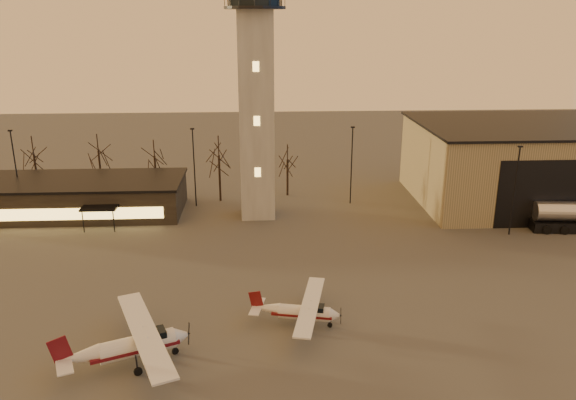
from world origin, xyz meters
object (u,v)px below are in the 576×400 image
at_px(cessna_rear, 140,348).
at_px(control_tower, 256,80).
at_px(terminal, 79,196).
at_px(hangar, 534,163).
at_px(fuel_truck, 572,219).
at_px(cessna_front, 306,315).

bearing_deg(cessna_rear, control_tower, 52.50).
height_order(terminal, cessna_rear, terminal).
distance_m(control_tower, hangar, 37.90).
xyz_separation_m(hangar, fuel_truck, (-0.41, -11.09, -3.80)).
height_order(control_tower, hangar, control_tower).
distance_m(control_tower, cessna_rear, 35.18).
distance_m(cessna_front, cessna_rear, 12.76).
relative_size(hangar, cessna_rear, 2.54).
height_order(control_tower, fuel_truck, control_tower).
distance_m(hangar, cessna_rear, 56.39).
bearing_deg(cessna_front, terminal, 144.61).
distance_m(hangar, fuel_truck, 11.73).
xyz_separation_m(control_tower, fuel_truck, (35.59, -7.11, -14.97)).
bearing_deg(cessna_front, control_tower, 110.23).
height_order(hangar, cessna_front, hangar).
height_order(terminal, cessna_front, terminal).
bearing_deg(fuel_truck, cessna_front, -143.39).
bearing_deg(fuel_truck, terminal, 176.77).
relative_size(cessna_front, fuel_truck, 1.03).
distance_m(hangar, cessna_front, 44.47).
relative_size(control_tower, terminal, 1.28).
height_order(cessna_rear, fuel_truck, fuel_truck).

